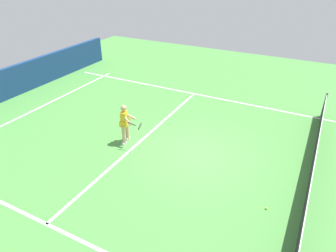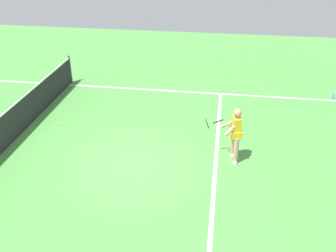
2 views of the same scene
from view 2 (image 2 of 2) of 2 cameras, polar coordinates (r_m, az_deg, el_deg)
ground_plane at (r=10.58m, az=-5.30°, el=-5.30°), size 27.56×27.56×0.00m
service_line_marking at (r=10.34m, az=7.06°, el=-6.31°), size 9.99×0.10×0.01m
sideline_right_marking at (r=14.90m, az=-0.89°, el=5.34°), size 0.10×19.20×0.01m
court_net at (r=11.73m, az=-23.69°, el=-1.22°), size 10.67×0.08×1.11m
tennis_player at (r=10.36m, az=9.90°, el=-0.94°), size 0.68×1.05×1.55m
tennis_ball_near at (r=12.83m, az=-15.96°, el=0.27°), size 0.07×0.07×0.07m
water_bottle at (r=15.37m, az=23.39°, el=4.12°), size 0.07×0.07×0.24m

